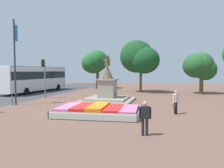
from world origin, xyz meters
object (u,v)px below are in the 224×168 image
Objects in this scene: banner_pole at (15,60)px; pedestrian_near_planter at (145,116)px; flower_planter at (98,111)px; kerb_bollard_mid_b at (12,100)px; statue_monument at (107,91)px; city_bus at (35,77)px; traffic_light_mid_block at (44,72)px; pedestrian_with_handbag at (176,101)px.

banner_pole reaches higher than pedestrian_near_planter.
kerb_bollard_mid_b is (-8.57, 2.28, 0.14)m from flower_planter.
statue_monument reaches higher than kerb_bollard_mid_b.
statue_monument is at bearing -26.64° from city_bus.
traffic_light_mid_block is at bearing 93.01° from banner_pole.
traffic_light_mid_block is 2.64× the size of pedestrian_near_planter.
flower_planter is at bearing -161.73° from pedestrian_with_handbag.
statue_monument is (-1.20, 6.68, 0.65)m from flower_planter.
banner_pole is at bearing -63.92° from city_bus.
pedestrian_near_planter is at bearing -65.74° from statue_monument.
traffic_light_mid_block is 14.77m from pedestrian_with_handbag.
banner_pole is 13.66m from pedestrian_near_planter.
city_bus reaches higher than pedestrian_with_handbag.
pedestrian_with_handbag is 1.99× the size of kerb_bollard_mid_b.
city_bus is at bearing 153.36° from statue_monument.
pedestrian_with_handbag is 13.62m from kerb_bollard_mid_b.
kerb_bollard_mid_b is at bearing 165.08° from flower_planter.
pedestrian_near_planter is 1.93× the size of kerb_bollard_mid_b.
statue_monument reaches higher than flower_planter.
pedestrian_with_handbag is at bearing -3.16° from banner_pole.
banner_pole is 4.50× the size of pedestrian_with_handbag.
city_bus is 21.46m from pedestrian_with_handbag.
pedestrian_with_handbag is at bearing 74.81° from pedestrian_near_planter.
banner_pole is at bearing -148.69° from statue_monument.
banner_pole is 13.62m from pedestrian_with_handbag.
flower_planter is at bearing 132.61° from pedestrian_near_planter.
city_bus is 7.59× the size of pedestrian_near_planter.
pedestrian_near_planter is (4.74, -10.52, -0.03)m from statue_monument.
pedestrian_near_planter is at bearing -26.85° from kerb_bollard_mid_b.
flower_planter is 7.13× the size of kerb_bollard_mid_b.
pedestrian_near_planter is at bearing -105.19° from pedestrian_with_handbag.
flower_planter is 5.26m from pedestrian_near_planter.
kerb_bollard_mid_b is at bearing -65.60° from city_bus.
city_bus is (-5.07, 10.36, -1.85)m from banner_pole.
banner_pole reaches higher than traffic_light_mid_block.
pedestrian_near_planter reaches higher than kerb_bollard_mid_b.
banner_pole reaches higher than flower_planter.
flower_planter is 3.70× the size of pedestrian_near_planter.
pedestrian_with_handbag is (18.34, -11.09, -1.11)m from city_bus.
statue_monument is at bearing 114.26° from pedestrian_near_planter.
city_bus is 7.36× the size of pedestrian_with_handbag.
pedestrian_near_planter is (11.78, -6.24, -2.97)m from banner_pole.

